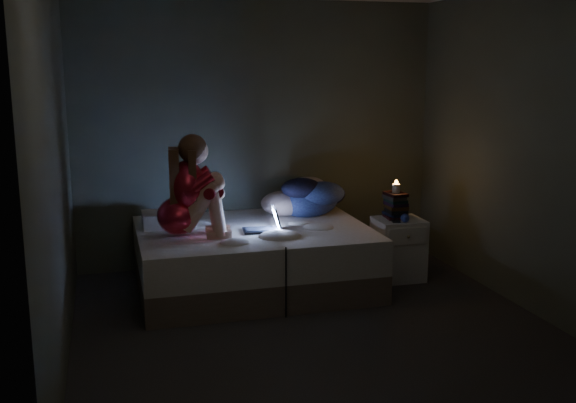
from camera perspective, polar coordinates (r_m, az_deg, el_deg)
name	(u,v)px	position (r m, az deg, el deg)	size (l,w,h in m)	color
floor	(317,332)	(5.15, 2.50, -11.11)	(3.60, 3.80, 0.02)	black
wall_back	(259,135)	(6.62, -2.55, 5.77)	(3.60, 0.02, 2.60)	#515648
wall_front	(451,220)	(3.07, 13.84, -1.56)	(3.60, 0.02, 2.60)	#515648
wall_left	(54,172)	(4.57, -19.48, 2.40)	(0.02, 3.80, 2.60)	#515648
wall_right	(535,152)	(5.63, 20.48, 3.97)	(0.02, 3.80, 2.60)	#515648
bed	(254,258)	(5.99, -2.98, -4.85)	(2.03, 1.52, 0.56)	beige
pillow	(168,219)	(6.06, -10.28, -1.48)	(0.45, 0.32, 0.13)	white
woman	(177,186)	(5.57, -9.50, 1.30)	(0.54, 0.35, 0.87)	maroon
laptop	(261,219)	(5.76, -2.31, -1.48)	(0.32, 0.23, 0.23)	black
clothes_pile	(306,195)	(6.41, 1.58, 0.60)	(0.64, 0.51, 0.39)	navy
nightstand	(398,249)	(6.31, 9.45, -4.05)	(0.43, 0.38, 0.58)	silver
book_stack	(396,206)	(6.26, 9.22, -0.40)	(0.19, 0.25, 0.23)	black
candle	(396,190)	(6.23, 9.27, 0.98)	(0.07, 0.07, 0.08)	beige
phone	(396,221)	(6.15, 9.22, -1.64)	(0.07, 0.14, 0.01)	black
blue_orb	(405,218)	(6.11, 10.05, -1.41)	(0.08, 0.08, 0.08)	navy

